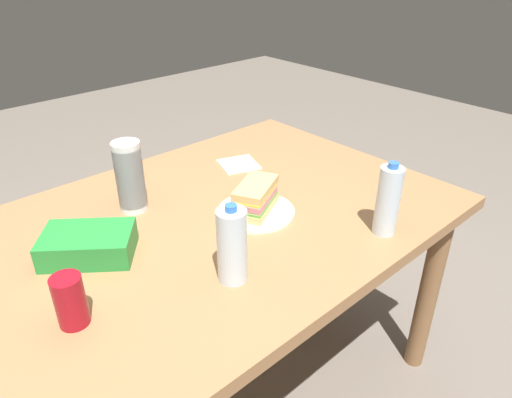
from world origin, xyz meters
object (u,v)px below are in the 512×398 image
sandwich (256,198)px  water_bottle_spare (232,245)px  dining_table (216,241)px  paper_plate (256,212)px  water_bottle_tall (388,201)px  soda_can_red (70,301)px  chip_bag (88,244)px  plastic_cup_stack (130,177)px

sandwich → water_bottle_spare: size_ratio=0.96×
dining_table → paper_plate: bearing=-37.0°
water_bottle_tall → water_bottle_spare: 0.47m
dining_table → soda_can_red: bearing=-163.2°
soda_can_red → sandwich: bearing=7.4°
soda_can_red → chip_bag: (0.13, 0.21, -0.03)m
chip_bag → water_bottle_spare: water_bottle_spare is taller
sandwich → water_bottle_spare: bearing=-142.6°
sandwich → water_bottle_spare: 0.32m
dining_table → sandwich: sandwich is taller
sandwich → water_bottle_tall: size_ratio=0.92×
soda_can_red → water_bottle_spare: size_ratio=0.59×
dining_table → water_bottle_tall: (0.30, -0.40, 0.20)m
water_bottle_spare → chip_bag: bearing=123.6°
soda_can_red → water_bottle_spare: (0.35, -0.12, 0.04)m
soda_can_red → water_bottle_tall: water_bottle_tall is taller
paper_plate → plastic_cup_stack: (-0.26, 0.27, 0.10)m
chip_bag → water_bottle_spare: (0.22, -0.33, 0.06)m
paper_plate → sandwich: 0.05m
chip_bag → paper_plate: bearing=-157.6°
plastic_cup_stack → soda_can_red: bearing=-134.6°
paper_plate → chip_bag: 0.49m
sandwich → paper_plate: bearing=-126.3°
chip_bag → water_bottle_tall: water_bottle_tall is taller
soda_can_red → chip_bag: soda_can_red is taller
soda_can_red → plastic_cup_stack: (0.34, 0.35, 0.05)m
soda_can_red → water_bottle_spare: water_bottle_spare is taller
water_bottle_tall → sandwich: bearing=121.3°
chip_bag → plastic_cup_stack: 0.26m
sandwich → water_bottle_spare: (-0.25, -0.19, 0.04)m
chip_bag → water_bottle_spare: size_ratio=1.10×
sandwich → water_bottle_tall: (0.20, -0.32, 0.05)m
dining_table → plastic_cup_stack: plastic_cup_stack is taller
dining_table → water_bottle_spare: water_bottle_spare is taller
chip_bag → sandwich: bearing=-157.1°
dining_table → sandwich: 0.19m
soda_can_red → plastic_cup_stack: plastic_cup_stack is taller
sandwich → soda_can_red: (-0.61, -0.08, 0.01)m
soda_can_red → plastic_cup_stack: bearing=45.4°
sandwich → plastic_cup_stack: plastic_cup_stack is taller
water_bottle_spare → sandwich: bearing=37.4°
paper_plate → water_bottle_spare: (-0.25, -0.19, 0.09)m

